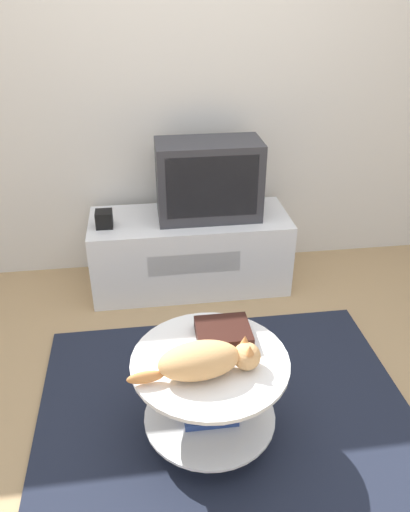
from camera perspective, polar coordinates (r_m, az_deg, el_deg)
ground_plane at (r=2.50m, az=2.59°, el=-18.48°), size 12.00×12.00×0.00m
wall_back at (r=3.29m, az=-1.96°, el=19.82°), size 8.00×0.05×2.60m
rug at (r=2.49m, az=2.60°, el=-18.32°), size 1.79×1.54×0.02m
tv_stand at (r=3.31m, az=-1.72°, el=0.55°), size 1.28×0.51×0.50m
tv at (r=3.12m, az=0.43°, el=8.68°), size 0.64×0.32×0.49m
speaker at (r=3.12m, az=-11.46°, el=4.17°), size 0.10×0.10×0.10m
coffee_table at (r=2.22m, az=0.56°, el=-15.02°), size 0.66×0.66×0.45m
dvd_box at (r=2.19m, az=2.09°, el=-8.76°), size 0.23×0.20×0.06m
cat at (r=1.99m, az=0.02°, el=-11.82°), size 0.54×0.20×0.15m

